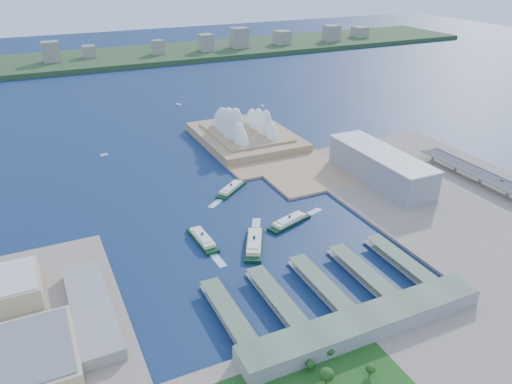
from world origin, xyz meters
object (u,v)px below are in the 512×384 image
toaster_building (380,166)px  ferry_c (254,241)px  opera_house (246,121)px  ferry_a (202,237)px  ferry_b (231,187)px  ferry_d (290,220)px  car_c (502,181)px

toaster_building → ferry_c: toaster_building is taller
opera_house → ferry_a: 287.43m
ferry_a → ferry_b: 116.15m
ferry_b → ferry_c: ferry_c is taller
ferry_b → toaster_building: bearing=35.5°
ferry_b → ferry_a: bearing=-74.6°
ferry_a → ferry_d: ferry_d is taller
ferry_d → opera_house: bearing=-32.6°
ferry_d → car_c: (259.77, -39.32, 10.41)m
opera_house → ferry_a: (-154.57, -240.82, -26.99)m
toaster_building → car_c: bearing=-38.2°
opera_house → ferry_b: (-85.19, -147.68, -27.15)m
ferry_a → ferry_b: bearing=50.4°
ferry_c → opera_house: bearing=-84.9°
toaster_building → ferry_d: (-150.77, -46.55, -15.44)m
ferry_a → ferry_b: (69.38, 93.15, -0.16)m
opera_house → toaster_building: bearing=-65.8°
car_c → toaster_building: bearing=-38.2°
toaster_building → ferry_a: size_ratio=2.92×
toaster_building → ferry_d: bearing=-162.8°
car_c → ferry_c: bearing=-2.8°
opera_house → car_c: opera_house is taller
ferry_a → opera_house: bearing=54.4°
ferry_d → car_c: car_c is taller
toaster_building → car_c: (109.00, -85.87, -5.03)m
car_c → ferry_b: bearing=-25.9°
opera_house → ferry_a: opera_house is taller
opera_house → ferry_d: opera_house is taller
toaster_building → ferry_d: size_ratio=2.90×
ferry_b → ferry_d: bearing=-24.0°
ferry_b → ferry_c: size_ratio=0.85×
ferry_a → ferry_d: 93.98m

